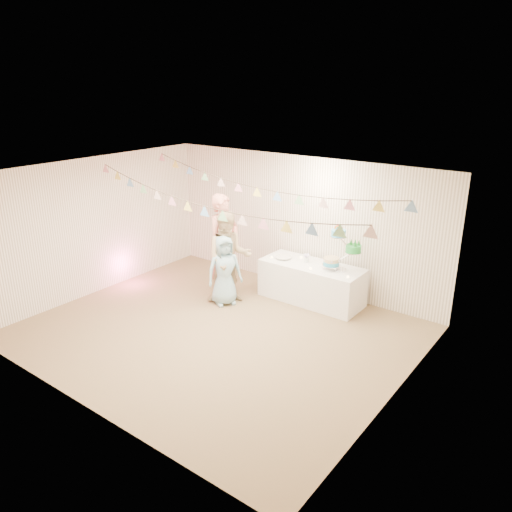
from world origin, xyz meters
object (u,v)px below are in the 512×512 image
Objects in this scene: person_adult_a at (224,245)px; person_child at (224,270)px; table at (311,283)px; cake_stand at (342,248)px; person_adult_b at (229,258)px.

person_adult_a is 1.49× the size of person_child.
cake_stand is at bearing 5.19° from table.
person_adult_a is at bearing -156.15° from table.
cake_stand is 0.45× the size of person_adult_b.
person_adult_b is at bearing -151.15° from cake_stand.
cake_stand is 0.39× the size of person_adult_a.
person_adult_a is (-2.09, -0.73, -0.16)m from cake_stand.
person_adult_a is at bearing -160.73° from cake_stand.
person_adult_a is (-1.54, -0.68, 0.62)m from table.
table is 1.64m from person_child.
person_child is at bearing -147.79° from cake_stand.
person_adult_a reaches higher than cake_stand.
person_adult_b is 1.31× the size of person_child.
person_adult_b is (-1.22, -0.92, 0.50)m from table.
cake_stand is 2.14m from person_child.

